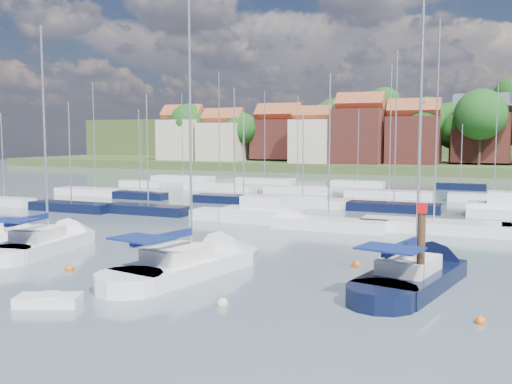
% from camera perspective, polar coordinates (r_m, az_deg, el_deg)
% --- Properties ---
extents(ground, '(260.00, 260.00, 0.00)m').
position_cam_1_polar(ground, '(65.22, 11.88, -0.86)').
color(ground, '#43515B').
rests_on(ground, ground).
extents(sailboat_left, '(4.41, 11.44, 15.16)m').
position_cam_1_polar(sailboat_left, '(39.26, -19.36, -4.73)').
color(sailboat_left, white).
rests_on(sailboat_left, ground).
extents(sailboat_centre, '(5.58, 12.72, 16.70)m').
position_cam_1_polar(sailboat_centre, '(31.28, -5.19, -7.02)').
color(sailboat_centre, white).
rests_on(sailboat_centre, ground).
extents(sailboat_navy, '(5.46, 12.12, 16.25)m').
position_cam_1_polar(sailboat_navy, '(29.76, 16.31, -7.87)').
color(sailboat_navy, black).
rests_on(sailboat_navy, ground).
extents(sailboat_far, '(5.73, 8.69, 11.48)m').
position_cam_1_polar(sailboat_far, '(42.19, -24.19, -4.22)').
color(sailboat_far, white).
rests_on(sailboat_far, ground).
extents(tender, '(2.93, 2.18, 0.57)m').
position_cam_1_polar(tender, '(26.14, -20.07, -10.15)').
color(tender, white).
rests_on(tender, ground).
extents(timber_piling, '(0.40, 0.40, 6.50)m').
position_cam_1_polar(timber_piling, '(26.48, 16.12, -7.68)').
color(timber_piling, '#4C331E').
rests_on(timber_piling, ground).
extents(buoy_c, '(0.47, 0.47, 0.47)m').
position_cam_1_polar(buoy_c, '(32.38, -18.16, -7.48)').
color(buoy_c, '#D85914').
rests_on(buoy_c, ground).
extents(buoy_d, '(0.49, 0.49, 0.49)m').
position_cam_1_polar(buoy_d, '(24.66, -3.36, -11.30)').
color(buoy_d, beige).
rests_on(buoy_d, ground).
extents(buoy_e, '(0.49, 0.49, 0.49)m').
position_cam_1_polar(buoy_e, '(32.14, 9.96, -7.38)').
color(buoy_e, '#D85914').
rests_on(buoy_e, ground).
extents(buoy_f, '(0.42, 0.42, 0.42)m').
position_cam_1_polar(buoy_f, '(24.03, 21.53, -12.15)').
color(buoy_f, '#D85914').
rests_on(buoy_f, ground).
extents(marina_field, '(79.62, 41.41, 15.93)m').
position_cam_1_polar(marina_field, '(60.08, 12.76, -1.00)').
color(marina_field, white).
rests_on(marina_field, ground).
extents(far_shore_town, '(212.46, 90.00, 22.27)m').
position_cam_1_polar(far_shore_town, '(156.62, 19.42, 4.31)').
color(far_shore_town, '#46552A').
rests_on(far_shore_town, ground).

